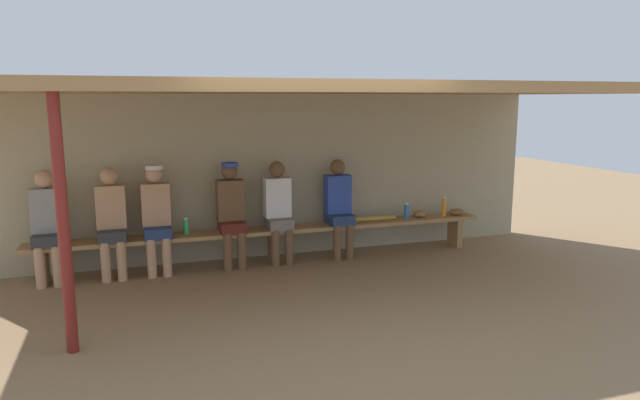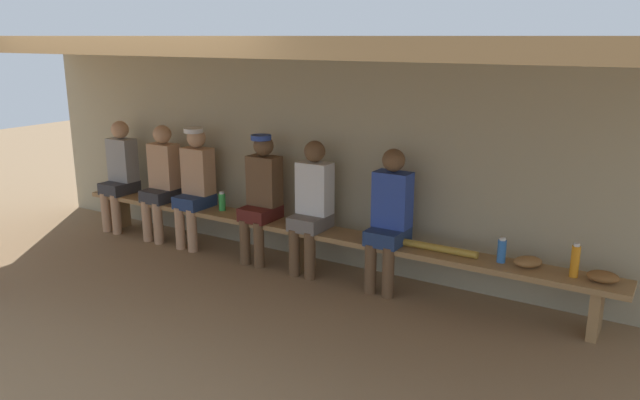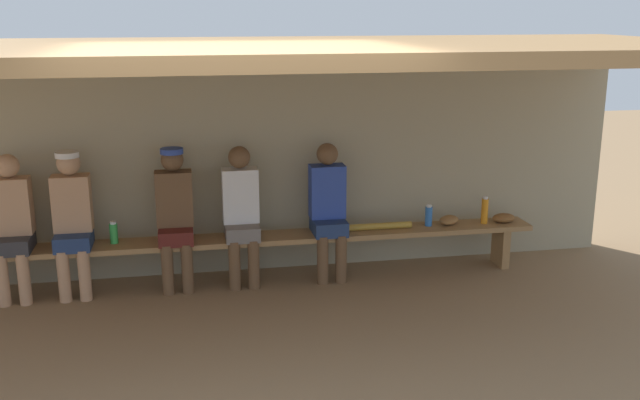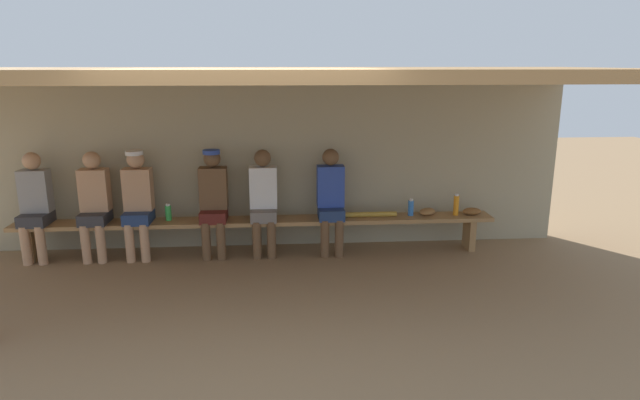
% 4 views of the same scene
% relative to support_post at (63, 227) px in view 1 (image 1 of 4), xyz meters
% --- Properties ---
extents(ground_plane, '(24.00, 24.00, 0.00)m').
position_rel_support_post_xyz_m(ground_plane, '(2.28, 0.55, -1.10)').
color(ground_plane, '#8C6D4C').
extents(back_wall, '(8.00, 0.20, 2.20)m').
position_rel_support_post_xyz_m(back_wall, '(2.28, 2.55, 0.00)').
color(back_wall, tan).
rests_on(back_wall, ground).
extents(dugout_roof, '(8.00, 2.80, 0.12)m').
position_rel_support_post_xyz_m(dugout_roof, '(2.28, 1.25, 1.16)').
color(dugout_roof, '#9E7547').
rests_on(dugout_roof, back_wall).
extents(support_post, '(0.10, 0.10, 2.20)m').
position_rel_support_post_xyz_m(support_post, '(0.00, 0.00, 0.00)').
color(support_post, maroon).
rests_on(support_post, ground).
extents(bench, '(6.00, 0.36, 0.46)m').
position_rel_support_post_xyz_m(bench, '(2.28, 2.10, -0.71)').
color(bench, '#9E7547').
rests_on(bench, ground).
extents(player_in_white, '(0.34, 0.42, 1.34)m').
position_rel_support_post_xyz_m(player_in_white, '(0.82, 2.10, -0.35)').
color(player_in_white, navy).
rests_on(player_in_white, ground).
extents(player_near_post, '(0.34, 0.42, 1.34)m').
position_rel_support_post_xyz_m(player_near_post, '(1.74, 2.10, -0.35)').
color(player_near_post, '#591E19').
rests_on(player_near_post, ground).
extents(player_in_red, '(0.34, 0.42, 1.34)m').
position_rel_support_post_xyz_m(player_in_red, '(3.21, 2.10, -0.37)').
color(player_in_red, navy).
rests_on(player_in_red, ground).
extents(player_in_blue, '(0.34, 0.42, 1.34)m').
position_rel_support_post_xyz_m(player_in_blue, '(-0.40, 2.10, -0.37)').
color(player_in_blue, '#333338').
rests_on(player_in_blue, ground).
extents(player_rightmost, '(0.34, 0.42, 1.34)m').
position_rel_support_post_xyz_m(player_rightmost, '(2.36, 2.10, -0.37)').
color(player_rightmost, slate).
rests_on(player_rightmost, ground).
extents(player_middle, '(0.34, 0.42, 1.34)m').
position_rel_support_post_xyz_m(player_middle, '(0.30, 2.10, -0.37)').
color(player_middle, '#333338').
rests_on(player_middle, ground).
extents(water_bottle_clear, '(0.07, 0.07, 0.28)m').
position_rel_support_post_xyz_m(water_bottle_clear, '(4.83, 2.11, -0.51)').
color(water_bottle_clear, orange).
rests_on(water_bottle_clear, bench).
extents(water_bottle_orange, '(0.07, 0.07, 0.22)m').
position_rel_support_post_xyz_m(water_bottle_orange, '(4.25, 2.13, -0.54)').
color(water_bottle_orange, blue).
rests_on(water_bottle_orange, bench).
extents(water_bottle_green, '(0.08, 0.08, 0.21)m').
position_rel_support_post_xyz_m(water_bottle_green, '(1.18, 2.14, -0.54)').
color(water_bottle_green, green).
rests_on(water_bottle_green, bench).
extents(baseball_glove_tan, '(0.25, 0.18, 0.09)m').
position_rel_support_post_xyz_m(baseball_glove_tan, '(5.05, 2.11, -0.60)').
color(baseball_glove_tan, brown).
rests_on(baseball_glove_tan, bench).
extents(baseball_glove_worn, '(0.29, 0.28, 0.09)m').
position_rel_support_post_xyz_m(baseball_glove_worn, '(4.47, 2.14, -0.60)').
color(baseball_glove_worn, olive).
rests_on(baseball_glove_worn, bench).
extents(baseball_bat, '(0.75, 0.07, 0.07)m').
position_rel_support_post_xyz_m(baseball_bat, '(3.68, 2.10, -0.61)').
color(baseball_bat, '#B28C33').
rests_on(baseball_bat, bench).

